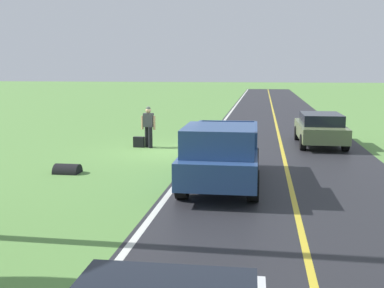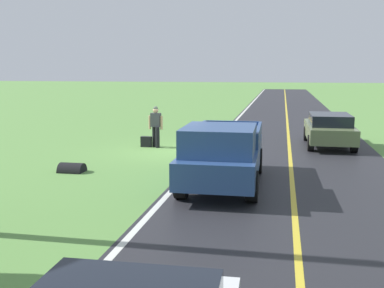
% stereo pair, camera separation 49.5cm
% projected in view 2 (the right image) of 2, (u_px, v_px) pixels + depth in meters
% --- Properties ---
extents(ground_plane, '(200.00, 200.00, 0.00)m').
position_uv_depth(ground_plane, '(174.00, 151.00, 18.66)').
color(ground_plane, '#609347').
extents(road_surface, '(6.89, 120.00, 0.00)m').
position_uv_depth(road_surface, '(290.00, 155.00, 17.78)').
color(road_surface, '#28282D').
rests_on(road_surface, ground).
extents(lane_edge_line, '(0.16, 117.60, 0.00)m').
position_uv_depth(lane_edge_line, '(207.00, 152.00, 18.40)').
color(lane_edge_line, silver).
rests_on(lane_edge_line, ground).
extents(lane_centre_line, '(0.14, 117.60, 0.00)m').
position_uv_depth(lane_centre_line, '(290.00, 155.00, 17.78)').
color(lane_centre_line, gold).
rests_on(lane_centre_line, ground).
extents(hitchhiker_walking, '(0.62, 0.52, 1.75)m').
position_uv_depth(hitchhiker_walking, '(156.00, 124.00, 19.47)').
color(hitchhiker_walking, black).
rests_on(hitchhiker_walking, ground).
extents(suitcase_carried, '(0.47, 0.22, 0.45)m').
position_uv_depth(suitcase_carried, '(146.00, 142.00, 19.61)').
color(suitcase_carried, black).
rests_on(suitcase_carried, ground).
extents(pickup_truck_passing, '(2.16, 5.43, 1.82)m').
position_uv_depth(pickup_truck_passing, '(223.00, 153.00, 12.90)').
color(pickup_truck_passing, '#2D4C84').
rests_on(pickup_truck_passing, ground).
extents(sedan_near_oncoming, '(1.97, 4.42, 1.41)m').
position_uv_depth(sedan_near_oncoming, '(329.00, 129.00, 19.71)').
color(sedan_near_oncoming, '#66754C').
rests_on(sedan_near_oncoming, ground).
extents(drainage_culvert, '(0.80, 0.60, 0.60)m').
position_uv_depth(drainage_culvert, '(72.00, 172.00, 14.87)').
color(drainage_culvert, black).
rests_on(drainage_culvert, ground).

